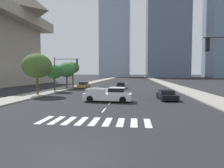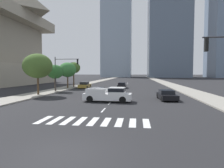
{
  "view_description": "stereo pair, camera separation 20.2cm",
  "coord_description": "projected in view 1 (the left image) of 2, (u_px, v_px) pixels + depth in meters",
  "views": [
    {
      "loc": [
        2.75,
        -7.25,
        3.32
      ],
      "look_at": [
        0.0,
        15.47,
        2.0
      ],
      "focal_mm": 30.7,
      "sensor_mm": 36.0,
      "label": 1
    },
    {
      "loc": [
        2.95,
        -7.22,
        3.32
      ],
      "look_at": [
        0.0,
        15.47,
        2.0
      ],
      "focal_mm": 30.7,
      "sensor_mm": 36.0,
      "label": 2
    }
  ],
  "objects": [
    {
      "name": "ground_plane",
      "position": [
        66.0,
        155.0,
        7.7
      ],
      "size": [
        800.0,
        800.0,
        0.0
      ],
      "primitive_type": "plane",
      "color": "#232326"
    },
    {
      "name": "sidewalk_east",
      "position": [
        186.0,
        90.0,
        35.96
      ],
      "size": [
        4.0,
        260.0,
        0.15
      ],
      "primitive_type": "cube",
      "color": "gray",
      "rests_on": "ground"
    },
    {
      "name": "sidewalk_west",
      "position": [
        61.0,
        89.0,
        38.9
      ],
      "size": [
        4.0,
        260.0,
        0.15
      ],
      "primitive_type": "cube",
      "color": "gray",
      "rests_on": "ground"
    },
    {
      "name": "crosswalk_near",
      "position": [
        94.0,
        121.0,
        13.13
      ],
      "size": [
        7.65,
        2.34,
        0.01
      ],
      "color": "silver",
      "rests_on": "ground"
    },
    {
      "name": "lane_divider_center",
      "position": [
        122.0,
        89.0,
        40.88
      ],
      "size": [
        0.14,
        50.0,
        0.01
      ],
      "color": "silver",
      "rests_on": "ground"
    },
    {
      "name": "pickup_truck",
      "position": [
        110.0,
        95.0,
        22.07
      ],
      "size": [
        5.58,
        2.3,
        1.67
      ],
      "rotation": [
        0.0,
        0.0,
        -0.06
      ],
      "color": "silver",
      "rests_on": "ground"
    },
    {
      "name": "sedan_red_0",
      "position": [
        98.0,
        93.0,
        26.32
      ],
      "size": [
        2.23,
        4.41,
        1.35
      ],
      "rotation": [
        0.0,
        0.0,
        1.47
      ],
      "color": "maroon",
      "rests_on": "ground"
    },
    {
      "name": "sedan_black_1",
      "position": [
        121.0,
        85.0,
        42.1
      ],
      "size": [
        1.83,
        4.76,
        1.23
      ],
      "rotation": [
        0.0,
        0.0,
        1.59
      ],
      "color": "black",
      "rests_on": "ground"
    },
    {
      "name": "sedan_gold_2",
      "position": [
        84.0,
        85.0,
        42.23
      ],
      "size": [
        1.93,
        4.56,
        1.37
      ],
      "rotation": [
        0.0,
        0.0,
        1.58
      ],
      "color": "#B28E38",
      "rests_on": "ground"
    },
    {
      "name": "sedan_black_3",
      "position": [
        167.0,
        95.0,
        23.78
      ],
      "size": [
        2.14,
        4.48,
        1.2
      ],
      "rotation": [
        0.0,
        0.0,
        -1.51
      ],
      "color": "black",
      "rests_on": "ground"
    },
    {
      "name": "traffic_signal_far",
      "position": [
        63.0,
        68.0,
        32.76
      ],
      "size": [
        4.54,
        0.28,
        5.94
      ],
      "color": "#333335",
      "rests_on": "sidewalk_west"
    },
    {
      "name": "street_tree_nearest",
      "position": [
        37.0,
        66.0,
        27.84
      ],
      "size": [
        4.21,
        4.21,
        5.99
      ],
      "color": "#4C3823",
      "rests_on": "sidewalk_west"
    },
    {
      "name": "street_tree_second",
      "position": [
        54.0,
        72.0,
        33.85
      ],
      "size": [
        2.91,
        2.91,
        4.63
      ],
      "color": "#4C3823",
      "rests_on": "sidewalk_west"
    },
    {
      "name": "street_tree_third",
      "position": [
        67.0,
        70.0,
        39.91
      ],
      "size": [
        3.62,
        3.62,
        5.38
      ],
      "color": "#4C3823",
      "rests_on": "sidewalk_west"
    },
    {
      "name": "street_tree_fourth",
      "position": [
        73.0,
        68.0,
        43.76
      ],
      "size": [
        3.02,
        3.02,
        5.65
      ],
      "color": "#4C3823",
      "rests_on": "sidewalk_west"
    },
    {
      "name": "office_tower_left_skyline",
      "position": [
        116.0,
        28.0,
        155.08
      ],
      "size": [
        23.16,
        26.22,
        80.53
      ],
      "color": "#8C9EB2",
      "rests_on": "ground"
    },
    {
      "name": "office_tower_center_skyline",
      "position": [
        167.0,
        22.0,
        144.64
      ],
      "size": [
        29.53,
        28.92,
        84.97
      ],
      "color": "slate",
      "rests_on": "ground"
    }
  ]
}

